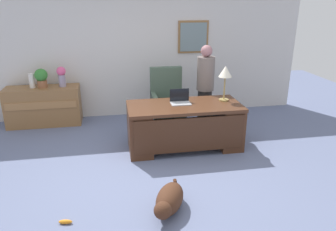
{
  "coord_description": "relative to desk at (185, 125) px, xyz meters",
  "views": [
    {
      "loc": [
        -0.5,
        -4.1,
        2.39
      ],
      "look_at": [
        0.28,
        0.3,
        0.75
      ],
      "focal_mm": 34.73,
      "sensor_mm": 36.0,
      "label": 1
    }
  ],
  "objects": [
    {
      "name": "desk",
      "position": [
        0.0,
        0.0,
        0.0
      ],
      "size": [
        1.84,
        0.84,
        0.75
      ],
      "color": "#4C2B19",
      "rests_on": "ground_plane"
    },
    {
      "name": "laptop",
      "position": [
        -0.05,
        0.13,
        0.4
      ],
      "size": [
        0.32,
        0.22,
        0.22
      ],
      "color": "#B2B5BA",
      "rests_on": "desk"
    },
    {
      "name": "person_standing",
      "position": [
        0.56,
        0.79,
        0.4
      ],
      "size": [
        0.32,
        0.32,
        1.58
      ],
      "color": "#262323",
      "rests_on": "ground_plane"
    },
    {
      "name": "dog_lying",
      "position": [
        -0.56,
        -1.66,
        -0.25
      ],
      "size": [
        0.52,
        0.7,
        0.3
      ],
      "color": "#472819",
      "rests_on": "ground_plane"
    },
    {
      "name": "armchair",
      "position": [
        -0.12,
        0.98,
        0.09
      ],
      "size": [
        0.6,
        0.59,
        1.14
      ],
      "color": "#475B4C",
      "rests_on": "ground_plane"
    },
    {
      "name": "ground_plane",
      "position": [
        -0.63,
        -0.73,
        -0.41
      ],
      "size": [
        12.0,
        12.0,
        0.0
      ],
      "primitive_type": "plane",
      "color": "slate"
    },
    {
      "name": "dog_toy_bone",
      "position": [
        -1.74,
        -1.68,
        -0.38
      ],
      "size": [
        0.16,
        0.07,
        0.05
      ],
      "primitive_type": "ellipsoid",
      "rotation": [
        0.0,
        0.0,
        6.12
      ],
      "color": "orange",
      "rests_on": "ground_plane"
    },
    {
      "name": "back_wall",
      "position": [
        -0.62,
        1.87,
        0.94
      ],
      "size": [
        7.0,
        0.16,
        2.7
      ],
      "color": "silver",
      "rests_on": "ground_plane"
    },
    {
      "name": "credenza",
      "position": [
        -2.47,
        1.52,
        -0.03
      ],
      "size": [
        1.39,
        0.5,
        0.76
      ],
      "color": "olive",
      "rests_on": "ground_plane"
    },
    {
      "name": "vase_empty",
      "position": [
        -2.63,
        1.52,
        0.49
      ],
      "size": [
        0.11,
        0.11,
        0.28
      ],
      "primitive_type": "cylinder",
      "color": "silver",
      "rests_on": "credenza"
    },
    {
      "name": "potted_plant",
      "position": [
        -2.45,
        1.52,
        0.54
      ],
      "size": [
        0.24,
        0.24,
        0.36
      ],
      "color": "brown",
      "rests_on": "credenza"
    },
    {
      "name": "vase_with_flowers",
      "position": [
        -2.08,
        1.52,
        0.56
      ],
      "size": [
        0.17,
        0.17,
        0.38
      ],
      "color": "#978BA5",
      "rests_on": "credenza"
    },
    {
      "name": "desk_lamp",
      "position": [
        0.7,
        0.13,
        0.8
      ],
      "size": [
        0.22,
        0.22,
        0.59
      ],
      "color": "#9E8447",
      "rests_on": "desk"
    }
  ]
}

